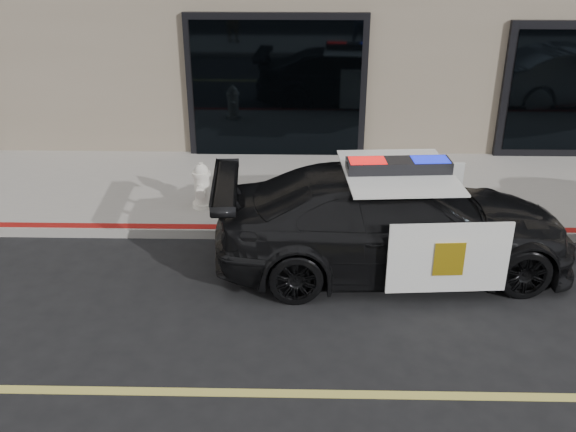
{
  "coord_description": "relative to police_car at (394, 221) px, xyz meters",
  "views": [
    {
      "loc": [
        -0.52,
        -5.21,
        4.51
      ],
      "look_at": [
        -0.68,
        2.2,
        1.0
      ],
      "focal_mm": 40.0,
      "sensor_mm": 36.0,
      "label": 1
    }
  ],
  "objects": [
    {
      "name": "ground",
      "position": [
        -0.76,
        -2.68,
        -0.72
      ],
      "size": [
        120.0,
        120.0,
        0.0
      ],
      "primitive_type": "plane",
      "color": "black",
      "rests_on": "ground"
    },
    {
      "name": "sidewalk_n",
      "position": [
        -0.76,
        2.57,
        -0.64
      ],
      "size": [
        60.0,
        3.5,
        0.15
      ],
      "primitive_type": "cube",
      "color": "gray",
      "rests_on": "ground"
    },
    {
      "name": "fire_hydrant",
      "position": [
        -2.88,
        1.64,
        -0.21
      ],
      "size": [
        0.35,
        0.48,
        0.76
      ],
      "color": "white",
      "rests_on": "sidewalk_n"
    },
    {
      "name": "police_car",
      "position": [
        0.0,
        0.0,
        0.0
      ],
      "size": [
        2.66,
        5.16,
        1.6
      ],
      "color": "black",
      "rests_on": "ground"
    }
  ]
}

